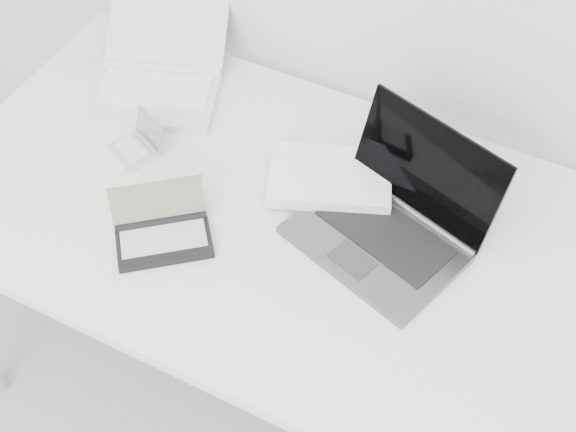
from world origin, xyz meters
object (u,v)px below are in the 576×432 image
at_px(desk, 310,241).
at_px(palmtop_charcoal, 163,232).
at_px(laptop_large, 367,205).
at_px(netbook_open_white, 158,78).

height_order(desk, palmtop_charcoal, palmtop_charcoal).
xyz_separation_m(laptop_large, netbook_open_white, (-0.59, 0.14, -0.01)).
relative_size(laptop_large, netbook_open_white, 1.18).
height_order(netbook_open_white, palmtop_charcoal, netbook_open_white).
bearing_deg(palmtop_charcoal, desk, -6.04).
bearing_deg(desk, netbook_open_white, 156.35).
relative_size(netbook_open_white, palmtop_charcoal, 1.87).
distance_m(desk, palmtop_charcoal, 0.30).
distance_m(netbook_open_white, palmtop_charcoal, 0.46).
height_order(desk, netbook_open_white, netbook_open_white).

